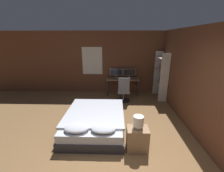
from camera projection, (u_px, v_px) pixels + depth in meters
ground_plane at (115, 171)px, 2.84m from camera, size 20.00×20.00×0.00m
wall_back at (116, 63)px, 6.61m from camera, size 12.00×0.08×2.70m
wall_side_right at (196, 82)px, 3.79m from camera, size 0.06×12.00×2.70m
bed at (95, 121)px, 4.11m from camera, size 1.57×1.99×0.54m
nightstand at (137, 139)px, 3.32m from camera, size 0.47×0.36×0.54m
bedside_lamp at (138, 121)px, 3.18m from camera, size 0.22×0.22×0.30m
desk at (123, 81)px, 6.49m from camera, size 1.40×0.57×0.73m
monitor_left at (116, 72)px, 6.57m from camera, size 0.54×0.16×0.39m
monitor_right at (129, 72)px, 6.55m from camera, size 0.54×0.16×0.39m
keyboard at (123, 79)px, 6.28m from camera, size 0.41×0.13×0.02m
computer_mouse at (130, 79)px, 6.27m from camera, size 0.07×0.05×0.04m
office_chair at (123, 92)px, 5.82m from camera, size 0.52×0.52×1.00m
bookshelf at (162, 74)px, 5.96m from camera, size 0.33×0.95×1.88m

